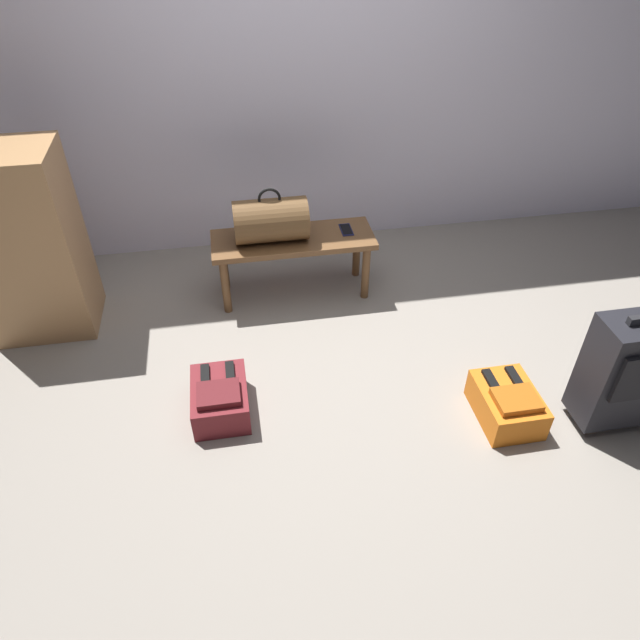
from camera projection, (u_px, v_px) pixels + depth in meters
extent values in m
plane|color=gray|center=(339.00, 381.00, 3.14)|extent=(6.60, 6.60, 0.00)
cube|color=silver|center=(292.00, 33.00, 3.49)|extent=(6.00, 0.10, 2.80)
cube|color=brown|center=(293.00, 240.00, 3.54)|extent=(1.00, 0.36, 0.04)
cylinder|color=brown|center=(226.00, 286.00, 3.51)|extent=(0.05, 0.05, 0.38)
cylinder|color=brown|center=(366.00, 272.00, 3.63)|extent=(0.05, 0.05, 0.38)
cylinder|color=brown|center=(224.00, 263.00, 3.71)|extent=(0.05, 0.05, 0.38)
cylinder|color=brown|center=(357.00, 251.00, 3.83)|extent=(0.05, 0.05, 0.38)
cylinder|color=brown|center=(271.00, 220.00, 3.43)|extent=(0.44, 0.26, 0.26)
torus|color=black|center=(269.00, 199.00, 3.35)|extent=(0.14, 0.02, 0.14)
cube|color=#191E4C|center=(346.00, 230.00, 3.60)|extent=(0.07, 0.14, 0.01)
cube|color=black|center=(346.00, 229.00, 3.59)|extent=(0.06, 0.13, 0.00)
cube|color=black|center=(628.00, 370.00, 2.72)|extent=(0.40, 0.22, 0.58)
cylinder|color=black|center=(574.00, 407.00, 2.96)|extent=(0.02, 0.05, 0.05)
cylinder|color=black|center=(623.00, 400.00, 3.00)|extent=(0.02, 0.05, 0.05)
cube|color=maroon|center=(220.00, 399.00, 2.93)|extent=(0.28, 0.38, 0.17)
cube|color=#55181C|center=(218.00, 394.00, 2.81)|extent=(0.21, 0.17, 0.04)
cube|color=black|center=(205.00, 378.00, 2.91)|extent=(0.04, 0.19, 0.02)
cube|color=black|center=(230.00, 375.00, 2.92)|extent=(0.04, 0.19, 0.02)
cube|color=orange|center=(506.00, 404.00, 2.90)|extent=(0.28, 0.38, 0.17)
cube|color=#AD5514|center=(516.00, 400.00, 2.78)|extent=(0.21, 0.17, 0.04)
cube|color=black|center=(493.00, 383.00, 2.88)|extent=(0.04, 0.19, 0.02)
cube|color=black|center=(516.00, 380.00, 2.90)|extent=(0.04, 0.19, 0.02)
cube|color=#A87A4C|center=(26.00, 245.00, 3.20)|extent=(0.56, 0.44, 1.10)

